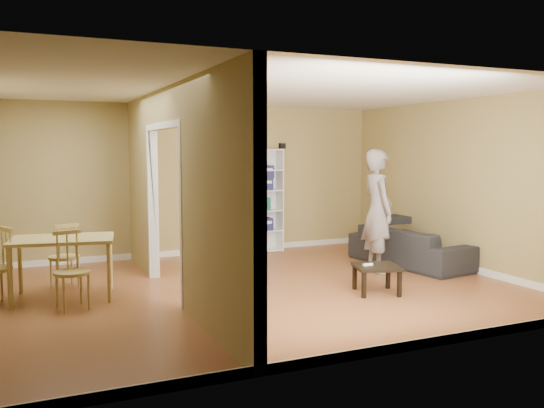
# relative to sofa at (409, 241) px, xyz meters

# --- Properties ---
(room_shell) EXTENTS (6.50, 6.50, 6.50)m
(room_shell) POSITION_rel_sofa_xyz_m (-2.70, -0.46, 0.90)
(room_shell) COLOR brown
(room_shell) RESTS_ON ground
(partition) EXTENTS (0.22, 5.50, 2.60)m
(partition) POSITION_rel_sofa_xyz_m (-3.90, -0.46, 0.90)
(partition) COLOR #99854F
(partition) RESTS_ON ground
(wall_speaker) EXTENTS (0.10, 0.10, 0.10)m
(wall_speaker) POSITION_rel_sofa_xyz_m (-1.20, 2.23, 1.50)
(wall_speaker) COLOR black
(wall_speaker) RESTS_ON room_shell
(sofa) EXTENTS (2.18, 1.17, 0.79)m
(sofa) POSITION_rel_sofa_xyz_m (0.00, 0.00, 0.00)
(sofa) COLOR black
(sofa) RESTS_ON ground
(person) EXTENTS (0.86, 0.72, 2.16)m
(person) POSITION_rel_sofa_xyz_m (-0.75, -0.20, 0.69)
(person) COLOR slate
(person) RESTS_ON ground
(bookshelf) EXTENTS (0.78, 0.34, 1.85)m
(bookshelf) POSITION_rel_sofa_xyz_m (-1.69, 2.14, 0.53)
(bookshelf) COLOR white
(bookshelf) RESTS_ON ground
(paper_box_navy_a) EXTENTS (0.43, 0.28, 0.22)m
(paper_box_navy_a) POSITION_rel_sofa_xyz_m (-1.71, 2.09, 0.10)
(paper_box_navy_a) COLOR #191B50
(paper_box_navy_a) RESTS_ON bookshelf
(paper_box_teal) EXTENTS (0.44, 0.29, 0.23)m
(paper_box_teal) POSITION_rel_sofa_xyz_m (-1.77, 2.09, 0.47)
(paper_box_teal) COLOR teal
(paper_box_teal) RESTS_ON bookshelf
(paper_box_navy_b) EXTENTS (0.41, 0.27, 0.21)m
(paper_box_navy_b) POSITION_rel_sofa_xyz_m (-1.70, 2.09, 0.82)
(paper_box_navy_b) COLOR navy
(paper_box_navy_b) RESTS_ON bookshelf
(paper_box_navy_c) EXTENTS (0.45, 0.29, 0.23)m
(paper_box_navy_c) POSITION_rel_sofa_xyz_m (-1.71, 2.09, 1.06)
(paper_box_navy_c) COLOR navy
(paper_box_navy_c) RESTS_ON bookshelf
(coffee_table) EXTENTS (0.54, 0.54, 0.36)m
(coffee_table) POSITION_rel_sofa_xyz_m (-1.49, -1.29, -0.09)
(coffee_table) COLOR black
(coffee_table) RESTS_ON ground
(game_controller) EXTENTS (0.13, 0.04, 0.03)m
(game_controller) POSITION_rel_sofa_xyz_m (-1.60, -1.26, -0.02)
(game_controller) COLOR white
(game_controller) RESTS_ON coffee_table
(dining_table) EXTENTS (1.21, 0.81, 0.76)m
(dining_table) POSITION_rel_sofa_xyz_m (-5.18, 0.07, 0.28)
(dining_table) COLOR tan
(dining_table) RESTS_ON ground
(chair_near) EXTENTS (0.49, 0.49, 0.90)m
(chair_near) POSITION_rel_sofa_xyz_m (-5.12, -0.48, 0.05)
(chair_near) COLOR tan
(chair_near) RESTS_ON ground
(chair_far) EXTENTS (0.48, 0.48, 0.88)m
(chair_far) POSITION_rel_sofa_xyz_m (-5.13, 0.62, 0.04)
(chair_far) COLOR tan
(chair_far) RESTS_ON ground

